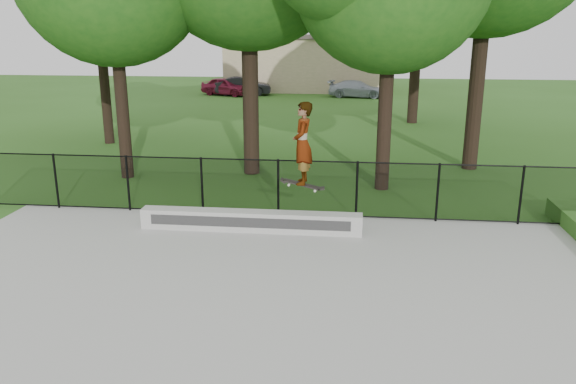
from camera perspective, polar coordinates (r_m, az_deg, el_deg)
name	(u,v)px	position (r m, az deg, el deg)	size (l,w,h in m)	color
ground	(231,336)	(9.29, -5.76, -14.35)	(100.00, 100.00, 0.00)	#295217
concrete_slab	(231,334)	(9.28, -5.77, -14.19)	(14.00, 12.00, 0.06)	#A3A39E
grind_ledge	(251,221)	(13.46, -3.82, -2.95)	(5.31, 0.40, 0.49)	#B8B8B2
car_a	(226,86)	(42.40, -6.29, 10.62)	(1.56, 3.86, 1.32)	maroon
car_b	(243,86)	(42.45, -4.57, 10.69)	(1.42, 3.68, 1.34)	black
car_c	(357,89)	(41.18, 7.05, 10.35)	(1.68, 3.79, 1.20)	#9DA6B2
skater_airborne	(303,145)	(12.61, 1.49, 4.84)	(0.83, 0.70, 2.04)	black
chainlink_fence	(278,188)	(14.37, -1.00, 0.45)	(16.06, 0.06, 1.50)	black
distant_building	(304,62)	(46.04, 1.68, 13.02)	(12.40, 6.40, 4.30)	#C6AC8B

